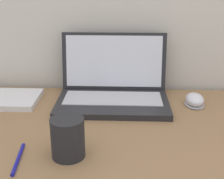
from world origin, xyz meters
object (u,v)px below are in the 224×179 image
drink_cup (68,137)px  computer_mouse (195,100)px  pen (18,159)px  laptop (113,88)px

drink_cup → computer_mouse: size_ratio=1.12×
drink_cup → pen: (-0.12, -0.03, -0.05)m
laptop → pen: bearing=-120.0°
drink_cup → pen: drink_cup is taller
laptop → computer_mouse: laptop is taller
laptop → drink_cup: size_ratio=3.68×
laptop → drink_cup: laptop is taller
drink_cup → laptop: bearing=74.4°
laptop → pen: laptop is taller
laptop → drink_cup: 0.37m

